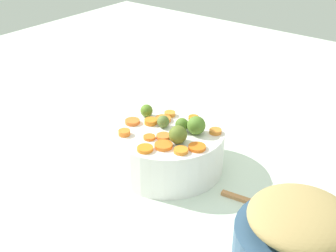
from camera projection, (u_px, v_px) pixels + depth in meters
The scene contains 22 objects.
tabletop at pixel (157, 171), 1.08m from camera, with size 2.40×2.40×0.02m, color silver.
serving_bowl_carrots at pixel (168, 149), 1.06m from camera, with size 0.26×0.26×0.10m, color white.
stuffing_mound at pixel (301, 218), 0.70m from camera, with size 0.17×0.17×0.05m, color tan.
carrot_slice_0 at pixel (149, 137), 1.00m from camera, with size 0.03×0.03×0.01m, color orange.
carrot_slice_1 at pixel (164, 146), 0.97m from camera, with size 0.04×0.04×0.01m, color orange.
carrot_slice_2 at pixel (194, 118), 1.08m from camera, with size 0.02×0.02×0.01m, color orange.
carrot_slice_3 at pixel (145, 149), 0.95m from camera, with size 0.03×0.03×0.01m, color orange.
carrot_slice_4 at pixel (132, 122), 1.06m from camera, with size 0.03×0.03×0.01m, color orange.
carrot_slice_5 at pixel (163, 119), 1.07m from camera, with size 0.04×0.04×0.01m, color orange.
carrot_slice_6 at pixel (181, 151), 0.95m from camera, with size 0.03×0.03×0.01m, color orange.
carrot_slice_7 at pixel (163, 136), 1.00m from camera, with size 0.03×0.03×0.01m, color orange.
carrot_slice_8 at pixel (170, 114), 1.09m from camera, with size 0.03×0.03×0.01m, color orange.
carrot_slice_9 at pixel (124, 133), 1.01m from camera, with size 0.03×0.03×0.01m, color orange.
carrot_slice_10 at pixel (215, 131), 1.02m from camera, with size 0.03×0.03×0.01m, color orange.
carrot_slice_11 at pixel (151, 122), 1.06m from camera, with size 0.03×0.03×0.01m, color orange.
carrot_slice_12 at pixel (197, 147), 0.96m from camera, with size 0.04×0.04×0.01m, color orange.
brussels_sprout_0 at pixel (196, 125), 1.01m from camera, with size 0.04×0.04×0.04m, color #537C29.
brussels_sprout_1 at pixel (178, 135), 0.97m from camera, with size 0.04×0.04×0.04m, color #5B6B25.
brussels_sprout_2 at pixel (182, 125), 1.02m from camera, with size 0.03×0.03×0.03m, color #4C7024.
brussels_sprout_3 at pixel (147, 111), 1.09m from camera, with size 0.03×0.03×0.03m, color #567D25.
brussels_sprout_4 at pixel (163, 121), 1.04m from camera, with size 0.03×0.03×0.03m, color #586F32.
wooden_spoon at pixel (322, 225), 0.89m from camera, with size 0.07×0.31×0.01m.
Camera 1 is at (0.69, 0.57, 0.62)m, focal length 48.56 mm.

